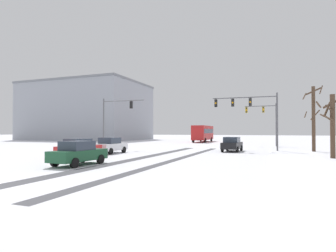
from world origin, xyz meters
TOP-DOWN VIEW (x-y plane):
  - wheel_track_left_lane at (2.80, 13.42)m, footprint 0.75×29.53m
  - wheel_track_right_lane at (-0.40, 13.42)m, footprint 1.07×29.53m
  - sidewalk_kerb_right at (11.89, 12.08)m, footprint 4.00×29.53m
  - traffic_signal_far_right at (8.94, 36.84)m, footprint 4.62×0.39m
  - traffic_signal_near_left at (-8.91, 22.87)m, footprint 5.83×0.38m
  - traffic_signal_near_right at (7.64, 24.74)m, footprint 7.13×0.56m
  - car_black_lead at (5.75, 23.83)m, footprint 2.02×4.19m
  - car_white_second at (-5.47, 16.62)m, footprint 1.85×4.11m
  - car_red_third at (-5.60, 11.89)m, footprint 2.01×4.19m
  - car_dark_green_fourth at (-2.10, 7.48)m, footprint 2.00×4.18m
  - bus_oncoming at (-3.78, 49.41)m, footprint 2.97×11.09m
  - bare_tree_sidewalk_mid at (14.79, 19.04)m, footprint 2.13×2.16m
  - bare_tree_sidewalk_far at (14.30, 27.07)m, footprint 2.08×1.96m
  - office_building_far_left_block at (-36.67, 54.03)m, footprint 29.80×21.26m

SIDE VIEW (x-z plane):
  - wheel_track_left_lane at x=2.80m, z-range 0.00..0.01m
  - wheel_track_right_lane at x=-0.40m, z-range 0.00..0.01m
  - sidewalk_kerb_right at x=11.89m, z-range 0.00..0.12m
  - car_black_lead at x=5.75m, z-range 0.01..1.63m
  - car_white_second at x=-5.47m, z-range 0.01..1.63m
  - car_red_third at x=-5.60m, z-range 0.01..1.63m
  - car_dark_green_fourth at x=-2.10m, z-range 0.01..1.63m
  - bus_oncoming at x=-3.78m, z-range 0.30..3.68m
  - bare_tree_sidewalk_mid at x=14.79m, z-range 0.34..5.72m
  - bare_tree_sidewalk_far at x=14.30m, z-range 0.33..7.61m
  - traffic_signal_near_left at x=-8.91m, z-range 1.16..7.66m
  - traffic_signal_far_right at x=8.94m, z-range 1.33..7.83m
  - traffic_signal_near_right at x=7.64m, z-range 1.58..8.08m
  - office_building_far_left_block at x=-36.67m, z-range 0.01..14.84m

